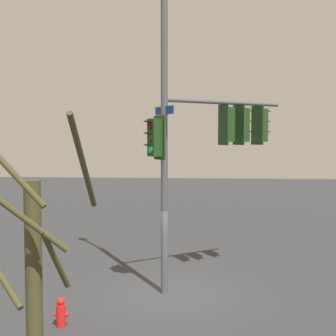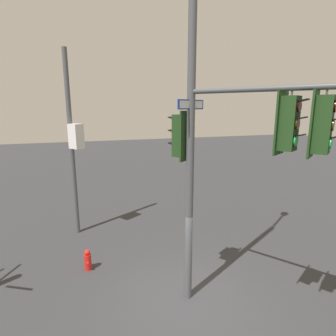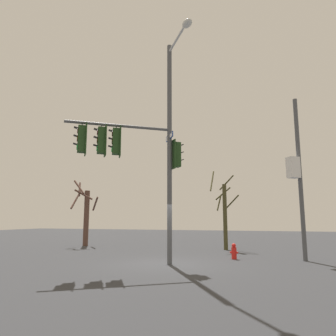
% 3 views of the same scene
% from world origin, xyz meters
% --- Properties ---
extents(ground_plane, '(80.00, 80.00, 0.00)m').
position_xyz_m(ground_plane, '(0.00, 0.00, 0.00)').
color(ground_plane, '#323336').
extents(main_signal_pole_assembly, '(5.37, 3.08, 9.85)m').
position_xyz_m(main_signal_pole_assembly, '(0.81, 0.91, 5.27)').
color(main_signal_pole_assembly, '#4C4F54').
rests_on(main_signal_pole_assembly, ground).
extents(secondary_pole_assembly, '(0.71, 0.63, 7.69)m').
position_xyz_m(secondary_pole_assembly, '(-5.54, -2.84, 4.02)').
color(secondary_pole_assembly, '#4C4F54').
rests_on(secondary_pole_assembly, ground).
extents(fire_hydrant, '(0.38, 0.24, 0.73)m').
position_xyz_m(fire_hydrant, '(-2.50, -2.61, 0.34)').
color(fire_hydrant, red).
rests_on(fire_hydrant, ground).
extents(bare_tree_behind_pole, '(1.74, 1.74, 5.05)m').
position_xyz_m(bare_tree_behind_pole, '(-1.46, -7.14, 2.33)').
color(bare_tree_behind_pole, '#434023').
rests_on(bare_tree_behind_pole, ground).
extents(bare_tree_across_street, '(2.01, 1.99, 4.69)m').
position_xyz_m(bare_tree_across_street, '(8.46, -6.88, 2.29)').
color(bare_tree_across_street, brown).
rests_on(bare_tree_across_street, ground).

